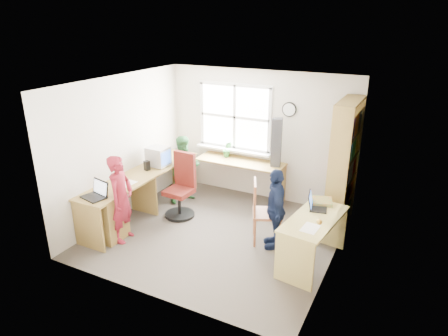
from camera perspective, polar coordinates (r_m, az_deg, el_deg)
name	(u,v)px	position (r m, az deg, el deg)	size (l,w,h in m)	color
room	(220,161)	(6.03, -0.56, 1.01)	(3.64, 3.44, 2.44)	#423B34
l_desk	(138,199)	(6.71, -12.14, -4.40)	(2.38, 2.95, 0.75)	olive
right_desk	(313,231)	(5.66, 12.65, -8.71)	(0.73, 1.30, 0.71)	tan
bookshelf	(343,169)	(6.60, 16.68, -0.11)	(0.30, 1.02, 2.10)	olive
swivel_chair	(181,189)	(6.92, -6.09, -3.03)	(0.54, 0.54, 1.11)	black
wooden_chair	(262,209)	(6.08, 5.48, -5.92)	(0.57, 0.57, 0.99)	#995533
crt_monitor	(158,156)	(7.21, -9.39, 1.64)	(0.37, 0.33, 0.35)	#B6B5BA
laptop_left	(97,193)	(6.23, -17.75, -3.45)	(0.41, 0.36, 0.24)	black
laptop_right	(315,204)	(5.83, 12.90, -5.10)	(0.33, 0.37, 0.22)	black
speaker_a	(147,166)	(7.07, -10.95, 0.34)	(0.10, 0.10, 0.17)	black
speaker_b	(164,157)	(7.44, -8.62, 1.56)	(0.11, 0.11, 0.17)	black
cd_tower	(276,143)	(7.10, 7.51, 3.63)	(0.21, 0.19, 0.87)	black
game_box	(322,201)	(6.00, 13.84, -4.65)	(0.35, 0.35, 0.06)	red
paper_a	(128,183)	(6.60, -13.59, -2.16)	(0.21, 0.29, 0.00)	white
paper_b	(310,228)	(5.30, 12.21, -8.39)	(0.22, 0.30, 0.00)	white
potted_plant	(227,149)	(7.57, 0.48, 2.68)	(0.17, 0.14, 0.31)	#2F7736
person_red	(121,199)	(6.23, -14.48, -4.30)	(0.50, 0.33, 1.37)	maroon
person_green	(185,169)	(7.38, -5.58, -0.18)	(0.61, 0.48, 1.26)	#2B6C34
person_navy	(275,209)	(5.93, 7.35, -5.78)	(0.73, 0.30, 1.25)	#121C3A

